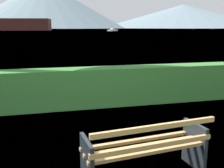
# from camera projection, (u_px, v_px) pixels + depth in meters

# --- Properties ---
(water_surface) EXTENTS (620.00, 620.00, 0.00)m
(water_surface) POSITION_uv_depth(u_px,v_px,m) (47.00, 29.00, 295.91)
(water_surface) COLOR #6B8EA3
(water_surface) RESTS_ON ground_plane
(park_bench) EXTENTS (1.75, 0.75, 0.87)m
(park_bench) POSITION_uv_depth(u_px,v_px,m) (146.00, 149.00, 3.51)
(park_bench) COLOR tan
(park_bench) RESTS_ON ground_plane
(hedge_row) EXTENTS (7.93, 0.64, 1.00)m
(hedge_row) POSITION_uv_depth(u_px,v_px,m) (97.00, 87.00, 6.87)
(hedge_row) COLOR #387A33
(hedge_row) RESTS_ON ground_plane
(fishing_boat_near) EXTENTS (6.90, 7.32, 1.49)m
(fishing_boat_near) POSITION_uv_depth(u_px,v_px,m) (113.00, 30.00, 141.40)
(fishing_boat_near) COLOR silver
(fishing_boat_near) RESTS_ON water_surface
(distant_hills) EXTENTS (853.84, 386.56, 87.28)m
(distant_hills) POSITION_uv_depth(u_px,v_px,m) (78.00, 11.00, 532.91)
(distant_hills) COLOR gray
(distant_hills) RESTS_ON ground_plane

